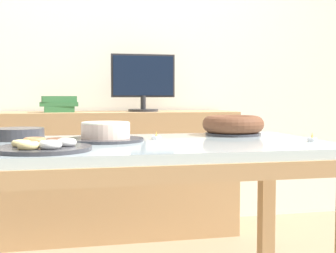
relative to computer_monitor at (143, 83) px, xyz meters
name	(u,v)px	position (x,y,z in m)	size (l,w,h in m)	color
wall_back	(111,43)	(-0.18, 0.30, 0.29)	(8.00, 0.10, 2.60)	silver
dining_table	(149,165)	(-0.18, -1.20, -0.37)	(1.49, 0.84, 0.73)	silver
sideboard	(117,174)	(-0.18, 0.00, -0.60)	(1.56, 0.44, 0.82)	tan
computer_monitor	(143,83)	(0.00, 0.00, 0.00)	(0.42, 0.20, 0.38)	#262628
book_stack	(59,104)	(-0.54, 0.00, -0.14)	(0.24, 0.17, 0.10)	#2D6638
cake_chocolate_round	(106,133)	(-0.35, -1.12, -0.24)	(0.32, 0.32, 0.08)	#333338
cake_golden_bundt	(233,125)	(0.27, -0.96, -0.23)	(0.29, 0.29, 0.09)	#333338
pastry_platter	(43,147)	(-0.59, -1.42, -0.26)	(0.33, 0.33, 0.04)	#333338
plate_stack	(19,134)	(-0.70, -0.99, -0.25)	(0.21, 0.21, 0.05)	#333338
tealight_right_edge	(312,139)	(0.48, -1.33, -0.26)	(0.04, 0.04, 0.04)	silver
tealight_near_front	(156,137)	(-0.13, -1.11, -0.26)	(0.04, 0.04, 0.04)	silver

